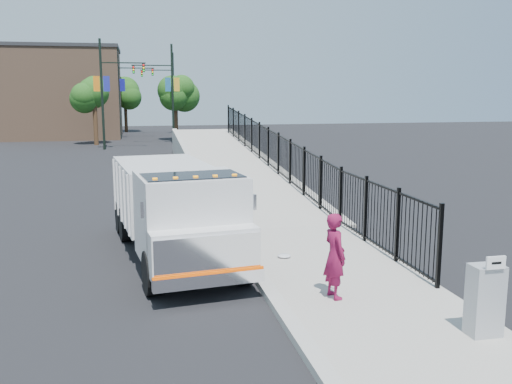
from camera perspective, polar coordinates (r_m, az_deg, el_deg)
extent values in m
plane|color=black|center=(13.57, -0.01, -8.31)|extent=(120.00, 120.00, 0.00)
cube|color=#9E998E|center=(12.29, 10.93, -10.19)|extent=(3.55, 12.00, 0.12)
cube|color=#ADAAA3|center=(11.71, 2.05, -10.96)|extent=(0.30, 12.00, 0.16)
cube|color=#9E998E|center=(29.31, -2.39, 1.67)|extent=(3.95, 24.06, 3.19)
cube|color=black|center=(25.60, 2.24, 2.47)|extent=(0.10, 28.00, 1.80)
cube|color=black|center=(15.25, -8.34, -4.28)|extent=(1.79, 6.61, 0.21)
cube|color=silver|center=(12.92, -6.57, -2.46)|extent=(2.51, 2.39, 1.92)
cube|color=silver|center=(11.90, -5.23, -5.92)|extent=(2.33, 0.96, 0.96)
cube|color=silver|center=(11.57, -4.80, -6.38)|extent=(2.20, 0.36, 0.82)
cube|color=silver|center=(11.64, -4.67, -8.75)|extent=(2.31, 0.47, 0.27)
cube|color=#FF5000|center=(11.60, -4.68, -8.08)|extent=(2.29, 0.34, 0.06)
cube|color=black|center=(12.58, -6.38, -0.12)|extent=(2.26, 1.51, 0.82)
cube|color=silver|center=(16.25, -9.27, 0.05)|extent=(2.81, 4.30, 1.63)
cube|color=silver|center=(11.69, -11.32, -1.75)|extent=(0.06, 0.06, 0.34)
cube|color=silver|center=(12.24, -0.12, -1.02)|extent=(0.06, 0.06, 0.34)
cube|color=orange|center=(12.02, -10.08, 1.26)|extent=(0.11, 0.09, 0.06)
cube|color=orange|center=(12.10, -8.06, 1.37)|extent=(0.11, 0.09, 0.06)
cube|color=orange|center=(12.19, -6.06, 1.48)|extent=(0.11, 0.09, 0.06)
cube|color=orange|center=(12.29, -4.10, 1.58)|extent=(0.11, 0.09, 0.06)
cube|color=orange|center=(12.41, -2.17, 1.68)|extent=(0.11, 0.09, 0.06)
cylinder|color=black|center=(12.37, -10.39, -7.99)|extent=(0.43, 0.99, 0.96)
cylinder|color=black|center=(12.80, -1.36, -7.19)|extent=(0.43, 0.99, 0.96)
cylinder|color=black|center=(16.87, -12.90, -3.20)|extent=(0.43, 0.99, 0.96)
cylinder|color=black|center=(17.20, -6.20, -2.75)|extent=(0.43, 0.99, 0.96)
cylinder|color=black|center=(17.90, -13.29, -2.46)|extent=(0.43, 0.99, 0.96)
cylinder|color=black|center=(18.21, -6.96, -2.05)|extent=(0.43, 0.99, 0.96)
imported|color=maroon|center=(11.68, 7.88, -6.33)|extent=(0.52, 0.70, 1.76)
cube|color=gray|center=(10.68, 21.91, -10.01)|extent=(0.55, 0.40, 1.25)
cube|color=white|center=(10.29, 22.86, -6.53)|extent=(0.35, 0.04, 0.22)
ellipsoid|color=silver|center=(14.55, 2.83, -6.38)|extent=(0.35, 0.35, 0.09)
cylinder|color=black|center=(43.58, -15.14, 9.36)|extent=(0.18, 0.18, 8.00)
cube|color=black|center=(43.57, -13.13, 12.47)|extent=(3.20, 0.08, 0.08)
cube|color=black|center=(43.56, -11.18, 12.08)|extent=(0.18, 0.22, 0.60)
cube|color=navy|center=(43.57, -14.72, 10.43)|extent=(0.45, 0.04, 1.10)
cube|color=orange|center=(43.60, -15.66, 10.39)|extent=(0.45, 0.04, 1.10)
cylinder|color=black|center=(47.45, -8.34, 9.63)|extent=(0.18, 0.18, 8.00)
cube|color=black|center=(47.42, -10.38, 12.35)|extent=(3.20, 0.08, 0.08)
cube|color=black|center=(47.39, -12.15, 11.87)|extent=(0.18, 0.22, 0.60)
cube|color=gold|center=(47.48, -7.93, 10.60)|extent=(0.45, 0.04, 1.10)
cube|color=#1E5B8B|center=(47.44, -8.79, 10.58)|extent=(0.45, 0.04, 1.10)
cylinder|color=black|center=(53.20, -13.56, 9.49)|extent=(0.18, 0.18, 8.00)
cube|color=black|center=(53.22, -11.90, 12.03)|extent=(3.20, 0.08, 0.08)
cube|color=black|center=(53.23, -10.31, 11.71)|extent=(0.18, 0.22, 0.60)
cube|color=navy|center=(53.19, -13.21, 10.37)|extent=(0.45, 0.04, 1.10)
cube|color=#C49514|center=(53.21, -13.98, 10.34)|extent=(0.45, 0.04, 1.10)
cylinder|color=black|center=(58.07, -8.24, 9.69)|extent=(0.18, 0.18, 8.00)
cube|color=black|center=(58.02, -9.91, 11.92)|extent=(3.20, 0.08, 0.08)
cube|color=black|center=(57.97, -11.35, 11.53)|extent=(0.18, 0.22, 0.60)
cube|color=#EB4D2B|center=(58.09, -7.91, 10.49)|extent=(0.45, 0.04, 1.10)
cube|color=navy|center=(58.05, -8.61, 10.47)|extent=(0.45, 0.04, 1.10)
cylinder|color=#382314|center=(47.59, -15.75, 6.47)|extent=(0.36, 0.36, 3.20)
sphere|color=#194714|center=(47.51, -15.88, 9.35)|extent=(2.54, 2.54, 2.54)
cylinder|color=#382314|center=(50.81, -8.00, 6.95)|extent=(0.36, 0.36, 3.20)
sphere|color=#194714|center=(50.74, -8.06, 9.66)|extent=(2.54, 2.54, 2.54)
cylinder|color=#382314|center=(62.09, -12.89, 7.34)|extent=(0.36, 0.36, 3.20)
sphere|color=#194714|center=(62.03, -12.97, 9.56)|extent=(3.10, 3.10, 3.10)
cube|color=#8C664C|center=(56.96, -18.54, 9.27)|extent=(10.00, 10.00, 8.00)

